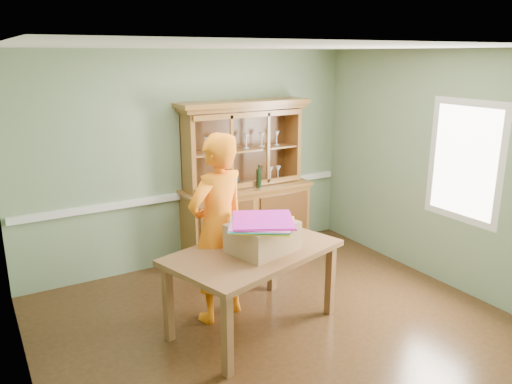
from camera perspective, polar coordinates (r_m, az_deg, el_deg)
floor at (r=5.21m, az=2.41°, el=-14.99°), size 4.50×4.50×0.00m
ceiling at (r=4.49m, az=2.82°, el=16.25°), size 4.50×4.50×0.00m
wall_back at (r=6.39m, az=-7.22°, el=3.74°), size 4.50×0.00×4.50m
wall_left at (r=3.98m, az=-25.87°, el=-5.06°), size 0.00×4.00×4.00m
wall_right at (r=6.16m, az=20.48°, el=2.42°), size 0.00×4.00×4.00m
wall_front at (r=3.28m, az=22.21°, el=-8.89°), size 4.50×0.00×4.50m
chair_rail at (r=6.47m, az=-7.00°, el=-0.20°), size 4.41×0.05×0.08m
framed_map at (r=4.21m, az=-26.29°, el=-1.17°), size 0.03×0.60×0.46m
window_panel at (r=5.93m, az=22.71°, el=3.21°), size 0.03×0.96×1.36m
china_hutch at (r=6.61m, az=-1.22°, el=-1.30°), size 1.76×0.58×2.07m
dining_table at (r=4.87m, az=-0.33°, el=-7.67°), size 1.85×1.40×0.82m
cardboard_box at (r=4.77m, az=0.76°, el=-5.16°), size 0.70×0.61×0.28m
kite_stack at (r=4.67m, az=0.52°, el=-3.46°), size 0.77×0.77×0.05m
person at (r=4.98m, az=-4.40°, el=-4.20°), size 0.80×0.64×1.93m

